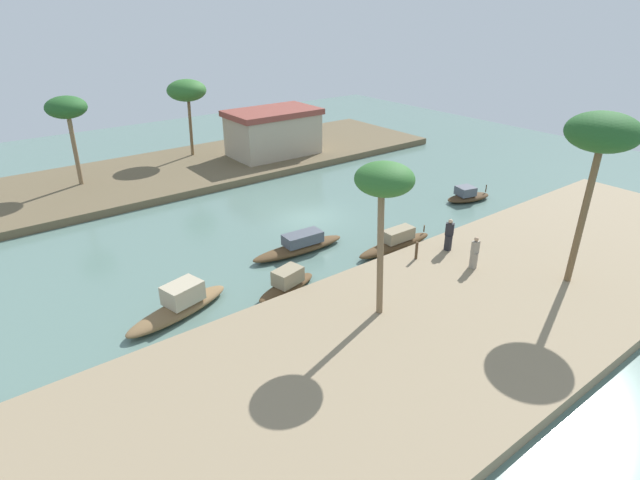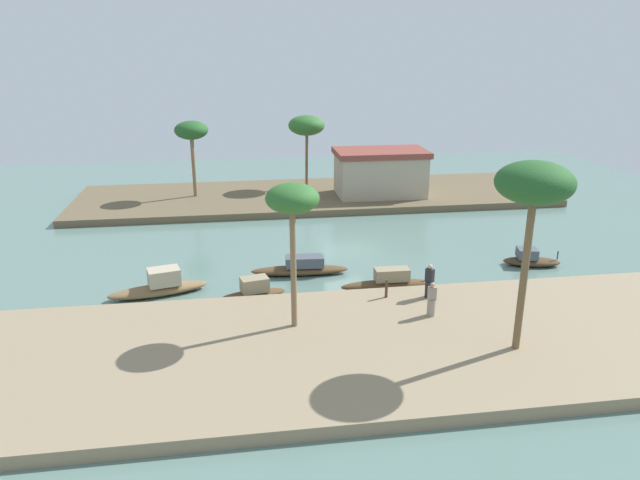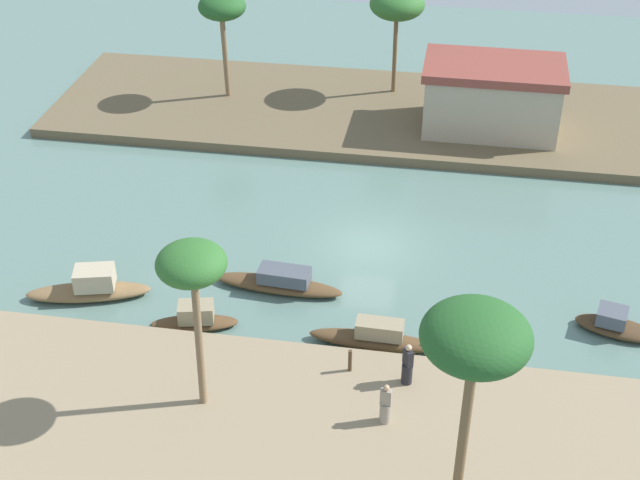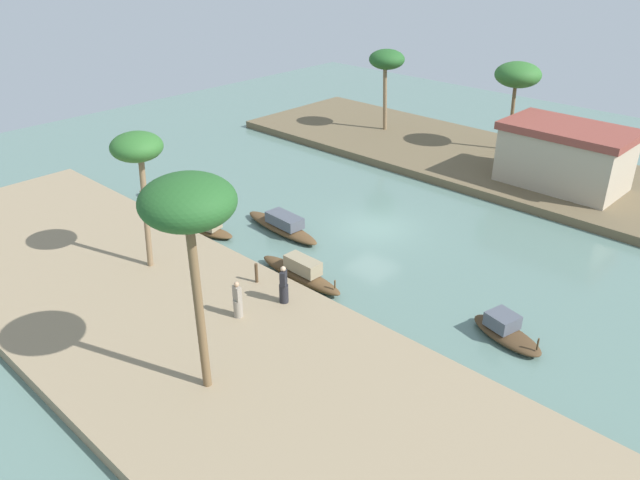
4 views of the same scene
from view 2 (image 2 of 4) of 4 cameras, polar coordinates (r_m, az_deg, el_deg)
name	(u,v)px [view 2 (image 2 of 4)]	position (r m, az deg, el deg)	size (l,w,h in m)	color
river_water	(345,250)	(37.27, 2.43, -0.94)	(64.14, 64.14, 0.00)	slate
riverbank_left	(404,344)	(25.64, 8.03, -9.80)	(38.30, 10.94, 0.52)	#937F60
riverbank_right	(315,196)	(49.42, -0.43, 4.22)	(38.30, 10.94, 0.52)	brown
sampan_with_red_awning	(254,291)	(30.36, -6.33, -4.80)	(3.51, 1.69, 1.10)	brown
sampan_open_hull	(160,286)	(31.62, -14.98, -4.25)	(5.14, 2.41, 1.37)	brown
sampan_near_left_bank	(530,259)	(36.63, 19.40, -1.76)	(3.43, 1.96, 1.02)	#47331E
sampan_downstream_large	(389,282)	(31.34, 6.58, -4.03)	(4.97, 1.06, 1.18)	brown
sampan_foreground	(301,268)	(33.22, -1.80, -2.65)	(5.45, 1.48, 1.06)	brown
person_on_near_bank	(432,302)	(27.47, 10.57, -5.85)	(0.40, 0.40, 1.60)	gray
person_by_mooring	(429,284)	(29.35, 10.36, -4.10)	(0.53, 0.53, 1.69)	#232328
mooring_post	(386,289)	(29.13, 6.34, -4.62)	(0.14, 0.14, 0.91)	#4C3823
palm_tree_left_near	(292,202)	(24.58, -2.64, 3.63)	(2.24, 2.24, 6.30)	#7F6647
palm_tree_left_far	(534,186)	(23.55, 19.73, 4.84)	(2.93, 2.93, 7.63)	brown
palm_tree_right_tall	(306,126)	(50.69, -1.29, 10.80)	(3.04, 3.04, 6.05)	brown
palm_tree_right_short	(191,132)	(48.27, -12.15, 10.05)	(2.61, 2.61, 6.01)	#7F6647
riverside_building	(380,172)	(48.65, 5.76, 6.45)	(7.32, 4.54, 3.65)	tan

